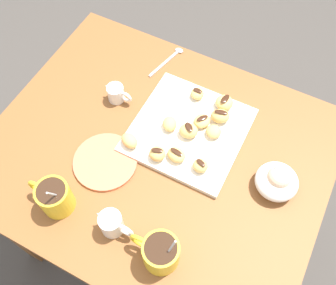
{
  "coord_description": "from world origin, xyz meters",
  "views": [
    {
      "loc": [
        -0.27,
        0.46,
        1.72
      ],
      "look_at": [
        -0.02,
        -0.03,
        0.76
      ],
      "focal_mm": 40.89,
      "sensor_mm": 36.0,
      "label": 1
    }
  ],
  "objects_px": {
    "dining_table": "(158,172)",
    "pastry_plate_square": "(189,130)",
    "beignet_10": "(129,141)",
    "cream_pitcher_white": "(112,223)",
    "beignet_4": "(220,116)",
    "beignet_9": "(168,123)",
    "chocolate_sauce_pitcher": "(116,93)",
    "beignet_8": "(201,165)",
    "beignet_2": "(157,154)",
    "beignet_7": "(189,131)",
    "coffee_mug_yellow_left": "(160,252)",
    "coffee_mug_yellow_right": "(54,197)",
    "beignet_5": "(202,121)",
    "ice_cream_bowl": "(277,181)",
    "beignet_6": "(224,103)",
    "beignet_3": "(197,94)",
    "beignet_0": "(214,132)",
    "saucer_coral_left": "(105,162)",
    "beignet_1": "(177,154)"
  },
  "relations": [
    {
      "from": "coffee_mug_yellow_right",
      "to": "beignet_8",
      "type": "distance_m",
      "value": 0.4
    },
    {
      "from": "beignet_6",
      "to": "saucer_coral_left",
      "type": "bearing_deg",
      "value": 55.29
    },
    {
      "from": "beignet_6",
      "to": "beignet_10",
      "type": "height_order",
      "value": "same"
    },
    {
      "from": "beignet_4",
      "to": "beignet_10",
      "type": "relative_size",
      "value": 1.03
    },
    {
      "from": "coffee_mug_yellow_right",
      "to": "beignet_10",
      "type": "height_order",
      "value": "coffee_mug_yellow_right"
    },
    {
      "from": "beignet_5",
      "to": "beignet_10",
      "type": "bearing_deg",
      "value": 45.43
    },
    {
      "from": "coffee_mug_yellow_left",
      "to": "beignet_1",
      "type": "xyz_separation_m",
      "value": [
        0.09,
        -0.27,
        -0.02
      ]
    },
    {
      "from": "pastry_plate_square",
      "to": "coffee_mug_yellow_right",
      "type": "bearing_deg",
      "value": 60.03
    },
    {
      "from": "coffee_mug_yellow_right",
      "to": "beignet_7",
      "type": "height_order",
      "value": "coffee_mug_yellow_right"
    },
    {
      "from": "beignet_9",
      "to": "saucer_coral_left",
      "type": "bearing_deg",
      "value": 59.42
    },
    {
      "from": "beignet_5",
      "to": "beignet_9",
      "type": "xyz_separation_m",
      "value": [
        0.08,
        0.05,
        0.0
      ]
    },
    {
      "from": "pastry_plate_square",
      "to": "beignet_8",
      "type": "xyz_separation_m",
      "value": [
        -0.08,
        0.1,
        0.02
      ]
    },
    {
      "from": "ice_cream_bowl",
      "to": "beignet_7",
      "type": "xyz_separation_m",
      "value": [
        0.28,
        -0.03,
        -0.0
      ]
    },
    {
      "from": "saucer_coral_left",
      "to": "dining_table",
      "type": "bearing_deg",
      "value": -138.55
    },
    {
      "from": "beignet_2",
      "to": "beignet_7",
      "type": "xyz_separation_m",
      "value": [
        -0.05,
        -0.11,
        0.0
      ]
    },
    {
      "from": "chocolate_sauce_pitcher",
      "to": "beignet_9",
      "type": "bearing_deg",
      "value": 172.45
    },
    {
      "from": "coffee_mug_yellow_left",
      "to": "chocolate_sauce_pitcher",
      "type": "distance_m",
      "value": 0.51
    },
    {
      "from": "coffee_mug_yellow_right",
      "to": "beignet_3",
      "type": "distance_m",
      "value": 0.52
    },
    {
      "from": "pastry_plate_square",
      "to": "beignet_6",
      "type": "bearing_deg",
      "value": -115.45
    },
    {
      "from": "dining_table",
      "to": "beignet_7",
      "type": "bearing_deg",
      "value": -125.48
    },
    {
      "from": "beignet_3",
      "to": "beignet_4",
      "type": "xyz_separation_m",
      "value": [
        -0.1,
        0.05,
        0.0
      ]
    },
    {
      "from": "coffee_mug_yellow_right",
      "to": "beignet_3",
      "type": "bearing_deg",
      "value": -110.6
    },
    {
      "from": "coffee_mug_yellow_right",
      "to": "beignet_8",
      "type": "bearing_deg",
      "value": -138.1
    },
    {
      "from": "cream_pitcher_white",
      "to": "beignet_9",
      "type": "bearing_deg",
      "value": -87.68
    },
    {
      "from": "beignet_5",
      "to": "beignet_8",
      "type": "distance_m",
      "value": 0.15
    },
    {
      "from": "beignet_6",
      "to": "beignet_7",
      "type": "distance_m",
      "value": 0.15
    },
    {
      "from": "ice_cream_bowl",
      "to": "beignet_3",
      "type": "relative_size",
      "value": 2.63
    },
    {
      "from": "dining_table",
      "to": "pastry_plate_square",
      "type": "xyz_separation_m",
      "value": [
        -0.05,
        -0.1,
        0.15
      ]
    },
    {
      "from": "beignet_0",
      "to": "beignet_5",
      "type": "height_order",
      "value": "beignet_0"
    },
    {
      "from": "ice_cream_bowl",
      "to": "beignet_3",
      "type": "height_order",
      "value": "ice_cream_bowl"
    },
    {
      "from": "beignet_0",
      "to": "beignet_9",
      "type": "distance_m",
      "value": 0.14
    },
    {
      "from": "coffee_mug_yellow_left",
      "to": "beignet_2",
      "type": "bearing_deg",
      "value": -60.43
    },
    {
      "from": "pastry_plate_square",
      "to": "ice_cream_bowl",
      "type": "distance_m",
      "value": 0.29
    },
    {
      "from": "coffee_mug_yellow_left",
      "to": "beignet_2",
      "type": "height_order",
      "value": "coffee_mug_yellow_left"
    },
    {
      "from": "chocolate_sauce_pitcher",
      "to": "beignet_8",
      "type": "relative_size",
      "value": 2.15
    },
    {
      "from": "chocolate_sauce_pitcher",
      "to": "beignet_8",
      "type": "distance_m",
      "value": 0.35
    },
    {
      "from": "pastry_plate_square",
      "to": "beignet_4",
      "type": "xyz_separation_m",
      "value": [
        -0.07,
        -0.07,
        0.03
      ]
    },
    {
      "from": "beignet_10",
      "to": "cream_pitcher_white",
      "type": "bearing_deg",
      "value": 109.95
    },
    {
      "from": "beignet_7",
      "to": "beignet_8",
      "type": "distance_m",
      "value": 0.11
    },
    {
      "from": "chocolate_sauce_pitcher",
      "to": "beignet_8",
      "type": "xyz_separation_m",
      "value": [
        -0.34,
        0.11,
        0.0
      ]
    },
    {
      "from": "pastry_plate_square",
      "to": "beignet_5",
      "type": "relative_size",
      "value": 6.2
    },
    {
      "from": "cream_pitcher_white",
      "to": "beignet_2",
      "type": "bearing_deg",
      "value": -91.6
    },
    {
      "from": "beignet_3",
      "to": "beignet_8",
      "type": "xyz_separation_m",
      "value": [
        -0.11,
        0.22,
        0.0
      ]
    },
    {
      "from": "beignet_9",
      "to": "beignet_5",
      "type": "bearing_deg",
      "value": -147.79
    },
    {
      "from": "beignet_1",
      "to": "coffee_mug_yellow_right",
      "type": "bearing_deg",
      "value": 50.36
    },
    {
      "from": "coffee_mug_yellow_right",
      "to": "beignet_4",
      "type": "height_order",
      "value": "coffee_mug_yellow_right"
    },
    {
      "from": "coffee_mug_yellow_right",
      "to": "beignet_4",
      "type": "bearing_deg",
      "value": -122.49
    },
    {
      "from": "beignet_10",
      "to": "ice_cream_bowl",
      "type": "bearing_deg",
      "value": -170.1
    },
    {
      "from": "coffee_mug_yellow_left",
      "to": "beignet_8",
      "type": "bearing_deg",
      "value": -86.91
    },
    {
      "from": "cream_pitcher_white",
      "to": "beignet_0",
      "type": "bearing_deg",
      "value": -107.45
    }
  ]
}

